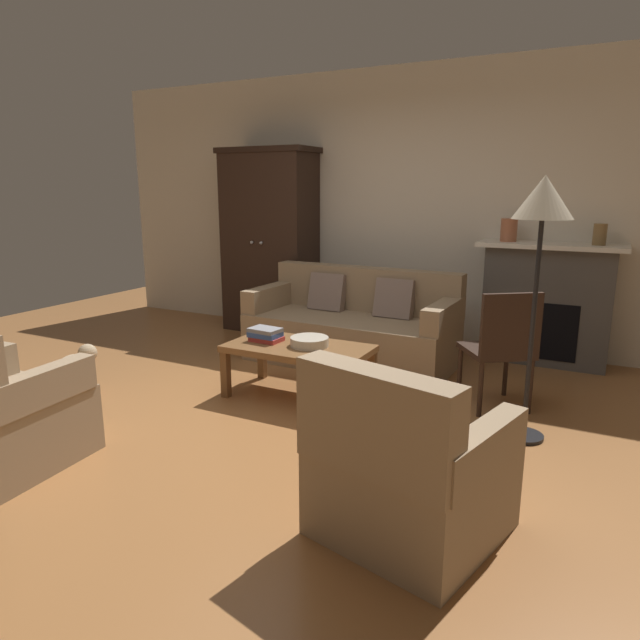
% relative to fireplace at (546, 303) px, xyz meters
% --- Properties ---
extents(ground_plane, '(9.60, 9.60, 0.00)m').
position_rel_fireplace_xyz_m(ground_plane, '(-1.55, -2.30, -0.57)').
color(ground_plane, '#9E6638').
extents(back_wall, '(7.20, 0.10, 2.80)m').
position_rel_fireplace_xyz_m(back_wall, '(-1.55, 0.25, 0.83)').
color(back_wall, silver).
rests_on(back_wall, ground).
extents(fireplace, '(1.26, 0.48, 1.12)m').
position_rel_fireplace_xyz_m(fireplace, '(0.00, 0.00, 0.00)').
color(fireplace, '#4C4947').
rests_on(fireplace, ground).
extents(armoire, '(1.06, 0.57, 2.03)m').
position_rel_fireplace_xyz_m(armoire, '(-2.95, -0.08, 0.45)').
color(armoire, black).
rests_on(armoire, ground).
extents(couch, '(1.94, 0.90, 0.86)m').
position_rel_fireplace_xyz_m(couch, '(-1.60, -0.78, -0.25)').
color(couch, '#937A5B').
rests_on(couch, ground).
extents(coffee_table, '(1.10, 0.60, 0.42)m').
position_rel_fireplace_xyz_m(coffee_table, '(-1.59, -1.85, -0.20)').
color(coffee_table, brown).
rests_on(coffee_table, ground).
extents(fruit_bowl, '(0.30, 0.30, 0.07)m').
position_rel_fireplace_xyz_m(fruit_bowl, '(-1.50, -1.83, -0.11)').
color(fruit_bowl, beige).
rests_on(fruit_bowl, coffee_table).
extents(book_stack, '(0.26, 0.19, 0.11)m').
position_rel_fireplace_xyz_m(book_stack, '(-1.88, -1.86, -0.10)').
color(book_stack, '#B73833').
rests_on(book_stack, coffee_table).
extents(mantel_vase_terracotta, '(0.15, 0.15, 0.21)m').
position_rel_fireplace_xyz_m(mantel_vase_terracotta, '(-0.38, -0.02, 0.66)').
color(mantel_vase_terracotta, '#A86042').
rests_on(mantel_vase_terracotta, fireplace).
extents(mantel_vase_bronze, '(0.11, 0.11, 0.18)m').
position_rel_fireplace_xyz_m(mantel_vase_bronze, '(0.38, -0.02, 0.64)').
color(mantel_vase_bronze, olive).
rests_on(mantel_vase_bronze, fireplace).
extents(armchair_near_right, '(0.93, 0.93, 0.88)m').
position_rel_fireplace_xyz_m(armchair_near_right, '(-0.25, -3.20, -0.25)').
color(armchair_near_right, '#997F60').
rests_on(armchair_near_right, ground).
extents(side_chair_wooden, '(0.61, 0.61, 0.90)m').
position_rel_fireplace_xyz_m(side_chair_wooden, '(-0.15, -1.41, -0.06)').
color(side_chair_wooden, black).
rests_on(side_chair_wooden, ground).
extents(floor_lamp, '(0.36, 0.36, 1.68)m').
position_rel_fireplace_xyz_m(floor_lamp, '(0.09, -1.82, 0.89)').
color(floor_lamp, black).
rests_on(floor_lamp, ground).
extents(dog, '(0.32, 0.55, 0.39)m').
position_rel_fireplace_xyz_m(dog, '(-3.11, -2.68, -0.32)').
color(dog, tan).
rests_on(dog, ground).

